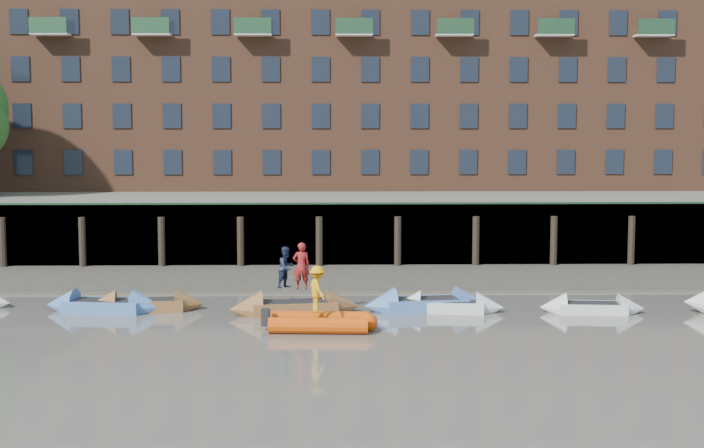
{
  "coord_description": "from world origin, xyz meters",
  "views": [
    {
      "loc": [
        -1.43,
        -27.74,
        7.17
      ],
      "look_at": [
        -0.55,
        12.0,
        3.2
      ],
      "focal_mm": 50.0,
      "sensor_mm": 36.0,
      "label": 1
    }
  ],
  "objects_px": {
    "rowboat_4": "(426,304)",
    "person_rower_a": "(301,266)",
    "person_rower_b": "(286,267)",
    "rib_tender": "(324,322)",
    "rowboat_5": "(448,306)",
    "rowboat_3": "(294,308)",
    "rowboat_2": "(146,305)",
    "rowboat_6": "(592,308)",
    "rowboat_1": "(104,306)",
    "person_rib_crew": "(317,289)"
  },
  "relations": [
    {
      "from": "rowboat_4",
      "to": "person_rower_a",
      "type": "height_order",
      "value": "person_rower_a"
    },
    {
      "from": "person_rower_a",
      "to": "person_rower_b",
      "type": "bearing_deg",
      "value": -33.78
    },
    {
      "from": "rib_tender",
      "to": "rowboat_5",
      "type": "bearing_deg",
      "value": 38.7
    },
    {
      "from": "person_rower_a",
      "to": "rowboat_3",
      "type": "bearing_deg",
      "value": -9.92
    },
    {
      "from": "rib_tender",
      "to": "rowboat_2",
      "type": "bearing_deg",
      "value": 155.06
    },
    {
      "from": "rowboat_4",
      "to": "rib_tender",
      "type": "height_order",
      "value": "rowboat_4"
    },
    {
      "from": "person_rower_b",
      "to": "rowboat_6",
      "type": "bearing_deg",
      "value": -51.36
    },
    {
      "from": "rowboat_3",
      "to": "person_rower_b",
      "type": "xyz_separation_m",
      "value": [
        -0.31,
        0.27,
        1.52
      ]
    },
    {
      "from": "rowboat_6",
      "to": "rowboat_1",
      "type": "bearing_deg",
      "value": -176.18
    },
    {
      "from": "person_rower_b",
      "to": "person_rib_crew",
      "type": "distance_m",
      "value": 3.43
    },
    {
      "from": "rowboat_4",
      "to": "rowboat_6",
      "type": "bearing_deg",
      "value": -13.79
    },
    {
      "from": "rowboat_5",
      "to": "person_rower_a",
      "type": "xyz_separation_m",
      "value": [
        -5.69,
        -0.37,
        1.65
      ]
    },
    {
      "from": "rowboat_1",
      "to": "rowboat_4",
      "type": "distance_m",
      "value": 12.49
    },
    {
      "from": "rowboat_4",
      "to": "rowboat_5",
      "type": "bearing_deg",
      "value": -23.08
    },
    {
      "from": "rowboat_6",
      "to": "person_rower_b",
      "type": "distance_m",
      "value": 11.89
    },
    {
      "from": "rowboat_4",
      "to": "person_rower_a",
      "type": "distance_m",
      "value": 5.13
    },
    {
      "from": "rowboat_1",
      "to": "rowboat_3",
      "type": "relative_size",
      "value": 0.93
    },
    {
      "from": "rib_tender",
      "to": "person_rower_b",
      "type": "height_order",
      "value": "person_rower_b"
    },
    {
      "from": "rib_tender",
      "to": "person_rower_b",
      "type": "distance_m",
      "value": 3.89
    },
    {
      "from": "person_rower_a",
      "to": "rib_tender",
      "type": "bearing_deg",
      "value": 98.12
    },
    {
      "from": "person_rower_a",
      "to": "person_rower_b",
      "type": "distance_m",
      "value": 0.65
    },
    {
      "from": "rowboat_1",
      "to": "rowboat_5",
      "type": "bearing_deg",
      "value": 6.83
    },
    {
      "from": "rowboat_2",
      "to": "rowboat_1",
      "type": "bearing_deg",
      "value": 179.41
    },
    {
      "from": "rib_tender",
      "to": "person_rib_crew",
      "type": "xyz_separation_m",
      "value": [
        -0.23,
        0.09,
        1.16
      ]
    },
    {
      "from": "person_rower_a",
      "to": "person_rib_crew",
      "type": "height_order",
      "value": "person_rower_a"
    },
    {
      "from": "rowboat_1",
      "to": "person_rower_b",
      "type": "bearing_deg",
      "value": 5.12
    },
    {
      "from": "rowboat_3",
      "to": "rib_tender",
      "type": "height_order",
      "value": "rowboat_3"
    },
    {
      "from": "rowboat_6",
      "to": "rowboat_3",
      "type": "bearing_deg",
      "value": -174.36
    },
    {
      "from": "rowboat_4",
      "to": "person_rib_crew",
      "type": "distance_m",
      "value": 5.58
    },
    {
      "from": "person_rower_b",
      "to": "person_rib_crew",
      "type": "xyz_separation_m",
      "value": [
        1.23,
        -3.19,
        -0.33
      ]
    },
    {
      "from": "rowboat_4",
      "to": "rowboat_1",
      "type": "bearing_deg",
      "value": 171.66
    },
    {
      "from": "person_rib_crew",
      "to": "person_rower_b",
      "type": "bearing_deg",
      "value": -0.37
    },
    {
      "from": "rowboat_1",
      "to": "rowboat_3",
      "type": "bearing_deg",
      "value": 3.15
    },
    {
      "from": "rowboat_3",
      "to": "rowboat_2",
      "type": "bearing_deg",
      "value": 163.76
    },
    {
      "from": "rowboat_4",
      "to": "person_rib_crew",
      "type": "xyz_separation_m",
      "value": [
        -4.18,
        -3.51,
        1.2
      ]
    },
    {
      "from": "person_rower_a",
      "to": "rowboat_1",
      "type": "bearing_deg",
      "value": -12.91
    },
    {
      "from": "rowboat_2",
      "to": "person_rower_a",
      "type": "height_order",
      "value": "person_rower_a"
    },
    {
      "from": "rib_tender",
      "to": "person_rib_crew",
      "type": "distance_m",
      "value": 1.19
    },
    {
      "from": "rowboat_6",
      "to": "person_rower_a",
      "type": "xyz_separation_m",
      "value": [
        -11.19,
        0.02,
        1.67
      ]
    },
    {
      "from": "rowboat_2",
      "to": "rib_tender",
      "type": "relative_size",
      "value": 1.21
    },
    {
      "from": "rowboat_4",
      "to": "person_rib_crew",
      "type": "bearing_deg",
      "value": -148.17
    },
    {
      "from": "rowboat_5",
      "to": "person_rower_b",
      "type": "xyz_separation_m",
      "value": [
        -6.27,
        -0.09,
        1.56
      ]
    },
    {
      "from": "rowboat_6",
      "to": "person_rower_b",
      "type": "xyz_separation_m",
      "value": [
        -11.78,
        0.3,
        1.57
      ]
    },
    {
      "from": "rib_tender",
      "to": "person_rower_a",
      "type": "relative_size",
      "value": 2.14
    },
    {
      "from": "rib_tender",
      "to": "rowboat_3",
      "type": "bearing_deg",
      "value": 114.62
    },
    {
      "from": "rowboat_3",
      "to": "rowboat_5",
      "type": "bearing_deg",
      "value": -4.92
    },
    {
      "from": "rowboat_2",
      "to": "rib_tender",
      "type": "bearing_deg",
      "value": -35.83
    },
    {
      "from": "rowboat_6",
      "to": "person_rower_b",
      "type": "height_order",
      "value": "person_rower_b"
    },
    {
      "from": "person_rower_a",
      "to": "person_rib_crew",
      "type": "relative_size",
      "value": 1.07
    },
    {
      "from": "rowboat_4",
      "to": "person_rower_a",
      "type": "relative_size",
      "value": 2.82
    }
  ]
}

